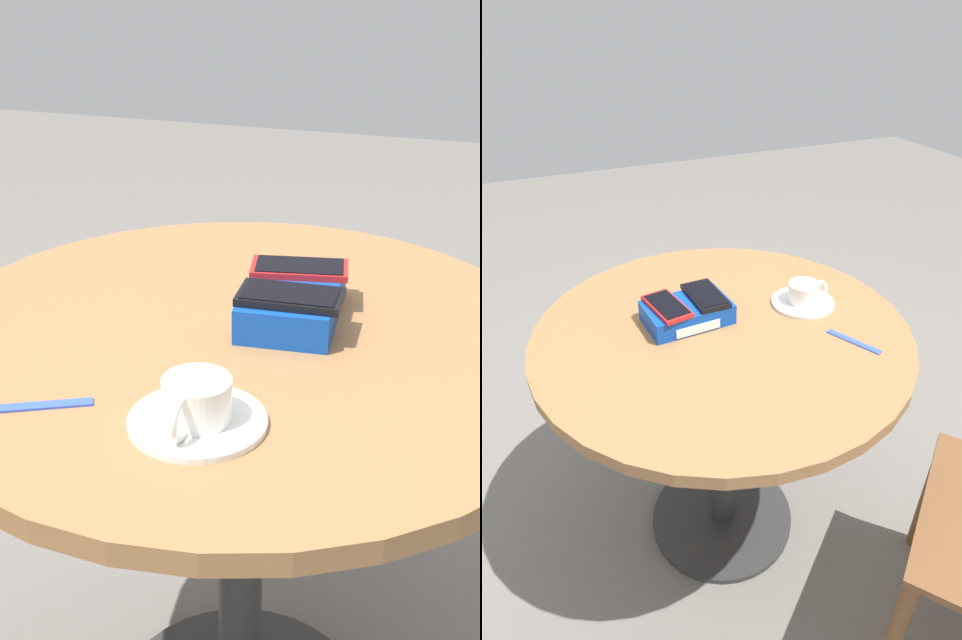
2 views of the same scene
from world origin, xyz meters
TOP-DOWN VIEW (x-y plane):
  - round_table at (0.00, 0.00)m, footprint 0.90×0.90m
  - phone_box at (-0.07, 0.06)m, footprint 0.21×0.14m
  - phone_red at (-0.12, 0.06)m, footprint 0.09×0.15m
  - phone_black at (-0.02, 0.07)m, footprint 0.08×0.14m
  - saucer at (0.23, 0.02)m, footprint 0.16×0.16m
  - coffee_cup at (0.24, 0.02)m, footprint 0.11×0.08m
  - lanyard_strap at (0.25, -0.18)m, footprint 0.07×0.13m

SIDE VIEW (x-z plane):
  - round_table at x=0.00m, z-range 0.23..0.96m
  - lanyard_strap at x=0.25m, z-range 0.73..0.73m
  - saucer at x=0.23m, z-range 0.73..0.74m
  - phone_box at x=-0.07m, z-range 0.73..0.78m
  - coffee_cup at x=0.24m, z-range 0.74..0.79m
  - phone_red at x=-0.12m, z-range 0.78..0.79m
  - phone_black at x=-0.02m, z-range 0.78..0.79m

